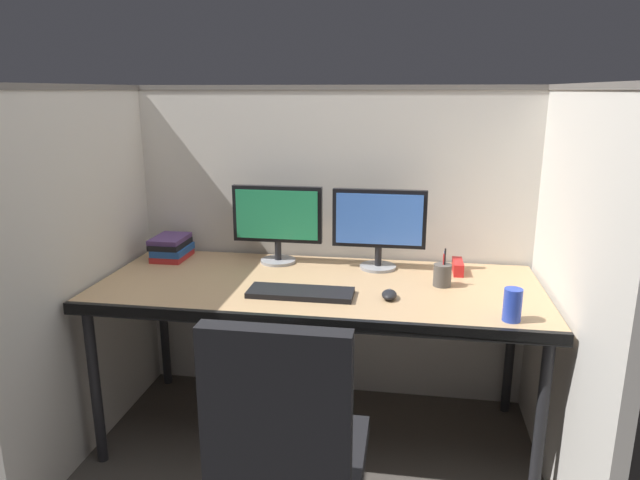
{
  "coord_description": "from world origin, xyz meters",
  "views": [
    {
      "loc": [
        0.37,
        -2.0,
        1.55
      ],
      "look_at": [
        0.0,
        0.35,
        0.92
      ],
      "focal_mm": 31.8,
      "sensor_mm": 36.0,
      "label": 1
    }
  ],
  "objects_px": {
    "soda_can": "(512,305)",
    "book_stack": "(171,248)",
    "desk": "(318,295)",
    "pen_cup": "(442,275)",
    "monitor_right": "(379,224)",
    "red_stapler": "(458,267)",
    "monitor_left": "(277,219)",
    "keyboard_main": "(301,293)",
    "computer_mouse": "(389,295)"
  },
  "relations": [
    {
      "from": "red_stapler",
      "to": "desk",
      "type": "bearing_deg",
      "value": -157.12
    },
    {
      "from": "desk",
      "to": "red_stapler",
      "type": "relative_size",
      "value": 12.67
    },
    {
      "from": "monitor_right",
      "to": "soda_can",
      "type": "distance_m",
      "value": 0.77
    },
    {
      "from": "monitor_left",
      "to": "keyboard_main",
      "type": "height_order",
      "value": "monitor_left"
    },
    {
      "from": "desk",
      "to": "monitor_left",
      "type": "height_order",
      "value": "monitor_left"
    },
    {
      "from": "monitor_left",
      "to": "monitor_right",
      "type": "distance_m",
      "value": 0.48
    },
    {
      "from": "soda_can",
      "to": "monitor_right",
      "type": "bearing_deg",
      "value": 133.04
    },
    {
      "from": "monitor_left",
      "to": "pen_cup",
      "type": "height_order",
      "value": "monitor_left"
    },
    {
      "from": "keyboard_main",
      "to": "pen_cup",
      "type": "relative_size",
      "value": 2.59
    },
    {
      "from": "computer_mouse",
      "to": "pen_cup",
      "type": "bearing_deg",
      "value": 41.72
    },
    {
      "from": "desk",
      "to": "soda_can",
      "type": "relative_size",
      "value": 15.57
    },
    {
      "from": "monitor_left",
      "to": "desk",
      "type": "bearing_deg",
      "value": -49.71
    },
    {
      "from": "desk",
      "to": "pen_cup",
      "type": "bearing_deg",
      "value": 6.59
    },
    {
      "from": "desk",
      "to": "red_stapler",
      "type": "xyz_separation_m",
      "value": [
        0.61,
        0.26,
        0.08
      ]
    },
    {
      "from": "desk",
      "to": "pen_cup",
      "type": "height_order",
      "value": "pen_cup"
    },
    {
      "from": "computer_mouse",
      "to": "soda_can",
      "type": "height_order",
      "value": "soda_can"
    },
    {
      "from": "monitor_left",
      "to": "red_stapler",
      "type": "height_order",
      "value": "monitor_left"
    },
    {
      "from": "monitor_right",
      "to": "red_stapler",
      "type": "xyz_separation_m",
      "value": [
        0.36,
        -0.01,
        -0.19
      ]
    },
    {
      "from": "book_stack",
      "to": "monitor_right",
      "type": "bearing_deg",
      "value": -0.19
    },
    {
      "from": "keyboard_main",
      "to": "pen_cup",
      "type": "bearing_deg",
      "value": 20.02
    },
    {
      "from": "desk",
      "to": "book_stack",
      "type": "xyz_separation_m",
      "value": [
        -0.78,
        0.27,
        0.1
      ]
    },
    {
      "from": "computer_mouse",
      "to": "red_stapler",
      "type": "height_order",
      "value": "red_stapler"
    },
    {
      "from": "desk",
      "to": "book_stack",
      "type": "bearing_deg",
      "value": 161.03
    },
    {
      "from": "desk",
      "to": "keyboard_main",
      "type": "height_order",
      "value": "keyboard_main"
    },
    {
      "from": "soda_can",
      "to": "book_stack",
      "type": "xyz_separation_m",
      "value": [
        -1.54,
        0.55,
        -0.01
      ]
    },
    {
      "from": "soda_can",
      "to": "book_stack",
      "type": "distance_m",
      "value": 1.63
    },
    {
      "from": "desk",
      "to": "red_stapler",
      "type": "bearing_deg",
      "value": 22.88
    },
    {
      "from": "book_stack",
      "to": "pen_cup",
      "type": "relative_size",
      "value": 1.33
    },
    {
      "from": "soda_can",
      "to": "book_stack",
      "type": "height_order",
      "value": "soda_can"
    },
    {
      "from": "monitor_right",
      "to": "soda_can",
      "type": "height_order",
      "value": "monitor_right"
    },
    {
      "from": "desk",
      "to": "red_stapler",
      "type": "distance_m",
      "value": 0.66
    },
    {
      "from": "keyboard_main",
      "to": "pen_cup",
      "type": "distance_m",
      "value": 0.61
    },
    {
      "from": "keyboard_main",
      "to": "soda_can",
      "type": "xyz_separation_m",
      "value": [
        0.8,
        -0.14,
        0.05
      ]
    },
    {
      "from": "red_stapler",
      "to": "soda_can",
      "type": "bearing_deg",
      "value": -74.51
    },
    {
      "from": "desk",
      "to": "monitor_left",
      "type": "distance_m",
      "value": 0.46
    },
    {
      "from": "soda_can",
      "to": "monitor_left",
      "type": "bearing_deg",
      "value": 150.22
    },
    {
      "from": "desk",
      "to": "pen_cup",
      "type": "distance_m",
      "value": 0.54
    },
    {
      "from": "soda_can",
      "to": "pen_cup",
      "type": "height_order",
      "value": "pen_cup"
    },
    {
      "from": "red_stapler",
      "to": "pen_cup",
      "type": "bearing_deg",
      "value": -112.09
    },
    {
      "from": "desk",
      "to": "soda_can",
      "type": "height_order",
      "value": "soda_can"
    },
    {
      "from": "computer_mouse",
      "to": "soda_can",
      "type": "bearing_deg",
      "value": -19.2
    },
    {
      "from": "keyboard_main",
      "to": "computer_mouse",
      "type": "height_order",
      "value": "computer_mouse"
    },
    {
      "from": "monitor_left",
      "to": "book_stack",
      "type": "distance_m",
      "value": 0.56
    },
    {
      "from": "red_stapler",
      "to": "book_stack",
      "type": "bearing_deg",
      "value": 179.54
    },
    {
      "from": "desk",
      "to": "monitor_right",
      "type": "distance_m",
      "value": 0.45
    },
    {
      "from": "book_stack",
      "to": "pen_cup",
      "type": "height_order",
      "value": "pen_cup"
    },
    {
      "from": "soda_can",
      "to": "desk",
      "type": "bearing_deg",
      "value": 159.25
    },
    {
      "from": "soda_can",
      "to": "red_stapler",
      "type": "xyz_separation_m",
      "value": [
        -0.15,
        0.54,
        -0.03
      ]
    },
    {
      "from": "desk",
      "to": "keyboard_main",
      "type": "distance_m",
      "value": 0.17
    },
    {
      "from": "computer_mouse",
      "to": "pen_cup",
      "type": "xyz_separation_m",
      "value": [
        0.22,
        0.19,
        0.03
      ]
    }
  ]
}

